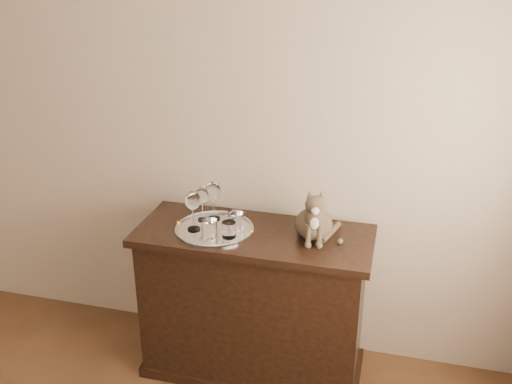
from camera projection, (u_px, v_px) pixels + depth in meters
The scene contains 10 objects.
wall_back at pixel (162, 112), 3.09m from camera, with size 4.00×0.10×2.70m, color #C4AF93.
sideboard at pixel (254, 303), 3.04m from camera, with size 1.20×0.50×0.85m, color black, non-canonical shape.
tray at pixel (214, 230), 2.89m from camera, with size 0.40×0.40×0.01m, color silver.
wine_glass_a at pixel (203, 203), 2.95m from camera, with size 0.07×0.07×0.19m, color white, non-canonical shape.
wine_glass_b at pixel (213, 201), 2.96m from camera, with size 0.08×0.08×0.21m, color silver, non-canonical shape.
wine_glass_c at pixel (193, 210), 2.85m from camera, with size 0.08×0.08×0.21m, color white, non-canonical shape.
tumbler_a at pixel (229, 230), 2.79m from camera, with size 0.07×0.07×0.08m, color white.
tumbler_b at pixel (209, 228), 2.80m from camera, with size 0.08×0.08×0.09m, color silver.
tumbler_c at pixel (236, 221), 2.88m from camera, with size 0.08×0.08×0.09m, color silver.
cat at pixel (314, 210), 2.77m from camera, with size 0.29×0.27×0.29m, color brown, non-canonical shape.
Camera 1 is at (1.26, -0.54, 2.16)m, focal length 40.00 mm.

